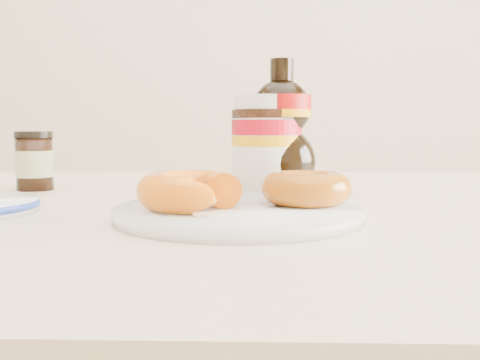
{
  "coord_description": "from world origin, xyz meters",
  "views": [
    {
      "loc": [
        0.05,
        -0.57,
        0.84
      ],
      "look_at": [
        0.03,
        0.02,
        0.79
      ],
      "focal_mm": 40.0,
      "sensor_mm": 36.0,
      "label": 1
    }
  ],
  "objects_px": {
    "donut_bitten": "(190,191)",
    "dark_jar": "(34,161)",
    "plate": "(239,212)",
    "donut_whole": "(306,188)",
    "nutella_jar": "(267,142)",
    "syrup_bottle": "(281,128)",
    "dining_table": "(216,265)"
  },
  "relations": [
    {
      "from": "plate",
      "to": "dark_jar",
      "type": "height_order",
      "value": "dark_jar"
    },
    {
      "from": "donut_bitten",
      "to": "donut_whole",
      "type": "height_order",
      "value": "donut_bitten"
    },
    {
      "from": "donut_bitten",
      "to": "syrup_bottle",
      "type": "bearing_deg",
      "value": 63.95
    },
    {
      "from": "dining_table",
      "to": "plate",
      "type": "height_order",
      "value": "plate"
    },
    {
      "from": "plate",
      "to": "syrup_bottle",
      "type": "distance_m",
      "value": 0.22
    },
    {
      "from": "donut_whole",
      "to": "dark_jar",
      "type": "relative_size",
      "value": 1.08
    },
    {
      "from": "syrup_bottle",
      "to": "plate",
      "type": "bearing_deg",
      "value": -105.0
    },
    {
      "from": "dining_table",
      "to": "dark_jar",
      "type": "relative_size",
      "value": 15.95
    },
    {
      "from": "syrup_bottle",
      "to": "dark_jar",
      "type": "bearing_deg",
      "value": 171.89
    },
    {
      "from": "syrup_bottle",
      "to": "dark_jar",
      "type": "xyz_separation_m",
      "value": [
        -0.37,
        0.05,
        -0.05
      ]
    },
    {
      "from": "donut_whole",
      "to": "dark_jar",
      "type": "distance_m",
      "value": 0.45
    },
    {
      "from": "nutella_jar",
      "to": "plate",
      "type": "bearing_deg",
      "value": -99.2
    },
    {
      "from": "donut_bitten",
      "to": "nutella_jar",
      "type": "xyz_separation_m",
      "value": [
        0.08,
        0.22,
        0.04
      ]
    },
    {
      "from": "plate",
      "to": "donut_whole",
      "type": "bearing_deg",
      "value": 16.73
    },
    {
      "from": "donut_whole",
      "to": "syrup_bottle",
      "type": "height_order",
      "value": "syrup_bottle"
    },
    {
      "from": "plate",
      "to": "nutella_jar",
      "type": "bearing_deg",
      "value": 80.8
    },
    {
      "from": "donut_bitten",
      "to": "syrup_bottle",
      "type": "distance_m",
      "value": 0.24
    },
    {
      "from": "syrup_bottle",
      "to": "dark_jar",
      "type": "relative_size",
      "value": 2.12
    },
    {
      "from": "syrup_bottle",
      "to": "dining_table",
      "type": "bearing_deg",
      "value": -143.75
    },
    {
      "from": "donut_bitten",
      "to": "syrup_bottle",
      "type": "xyz_separation_m",
      "value": [
        0.1,
        0.21,
        0.06
      ]
    },
    {
      "from": "plate",
      "to": "donut_whole",
      "type": "distance_m",
      "value": 0.08
    },
    {
      "from": "nutella_jar",
      "to": "dark_jar",
      "type": "distance_m",
      "value": 0.35
    },
    {
      "from": "donut_bitten",
      "to": "nutella_jar",
      "type": "relative_size",
      "value": 0.76
    },
    {
      "from": "plate",
      "to": "syrup_bottle",
      "type": "xyz_separation_m",
      "value": [
        0.05,
        0.2,
        0.09
      ]
    },
    {
      "from": "plate",
      "to": "donut_whole",
      "type": "height_order",
      "value": "donut_whole"
    },
    {
      "from": "dining_table",
      "to": "syrup_bottle",
      "type": "xyz_separation_m",
      "value": [
        0.09,
        0.06,
        0.18
      ]
    },
    {
      "from": "donut_bitten",
      "to": "nutella_jar",
      "type": "bearing_deg",
      "value": 68.89
    },
    {
      "from": "donut_bitten",
      "to": "syrup_bottle",
      "type": "height_order",
      "value": "syrup_bottle"
    },
    {
      "from": "donut_bitten",
      "to": "dark_jar",
      "type": "distance_m",
      "value": 0.38
    },
    {
      "from": "nutella_jar",
      "to": "dark_jar",
      "type": "bearing_deg",
      "value": 172.13
    },
    {
      "from": "dining_table",
      "to": "donut_bitten",
      "type": "xyz_separation_m",
      "value": [
        -0.01,
        -0.15,
        0.11
      ]
    },
    {
      "from": "dining_table",
      "to": "nutella_jar",
      "type": "distance_m",
      "value": 0.18
    }
  ]
}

